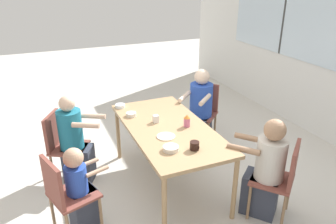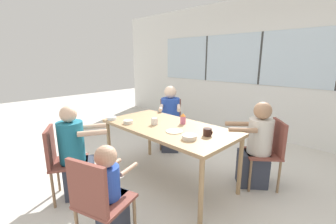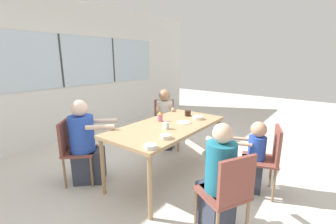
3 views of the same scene
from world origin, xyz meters
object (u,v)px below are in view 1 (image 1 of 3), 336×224
Objects in this scene: chair_for_man_teal_shirt at (61,141)px; bowl_cereal at (131,114)px; chair_for_man_blue_shirt at (204,107)px; person_man_blue_shirt at (200,112)px; milk_carton_small at (156,119)px; chair_for_toddler at (64,192)px; person_toddler at (80,192)px; bowl_fruit at (171,148)px; sippy_cup at (187,121)px; person_man_teal_shirt at (75,143)px; bowl_white_shallow at (120,106)px; chair_for_woman_green_shirt at (282,175)px; person_woman_green_shirt at (265,172)px; coffee_mug at (195,146)px.

chair_for_man_teal_shirt reaches higher than bowl_cereal.
person_man_blue_shirt reaches higher than chair_for_man_blue_shirt.
chair_for_man_teal_shirt is 1.17m from milk_carton_small.
chair_for_man_blue_shirt is at bearing 124.52° from milk_carton_small.
person_toddler reaches higher than chair_for_toddler.
person_toddler is at bearing -99.30° from bowl_fruit.
bowl_fruit is (0.42, -0.38, -0.05)m from sippy_cup.
chair_for_man_teal_shirt is 1.00× the size of chair_for_toddler.
person_man_teal_shirt is 7.76× the size of sippy_cup.
person_toddler is 7.26× the size of bowl_white_shallow.
bowl_cereal is 0.95m from bowl_fruit.
bowl_white_shallow is at bearing -156.38° from milk_carton_small.
sippy_cup reaches higher than bowl_cereal.
chair_for_man_blue_shirt is at bearing 128.22° from person_man_teal_shirt.
person_man_teal_shirt is at bearing 156.27° from person_toddler.
bowl_cereal is (0.16, 0.83, 0.28)m from chair_for_man_teal_shirt.
chair_for_toddler is (1.27, -2.16, 0.00)m from chair_for_man_blue_shirt.
bowl_fruit is (-0.48, -1.01, 0.28)m from chair_for_woman_green_shirt.
person_woman_green_shirt is 0.80m from coffee_mug.
person_man_teal_shirt is (0.08, 0.14, -0.02)m from chair_for_man_teal_shirt.
person_man_blue_shirt reaches higher than chair_for_toddler.
bowl_white_shallow is (-1.33, -0.39, -0.02)m from coffee_mug.
person_woman_green_shirt is 7.74× the size of sippy_cup.
person_man_blue_shirt is 8.99× the size of bowl_white_shallow.
person_man_blue_shirt is 1.20m from bowl_white_shallow.
sippy_cup is 1.65× the size of milk_carton_small.
bowl_fruit is at bearing 97.93° from chair_for_man_blue_shirt.
person_woman_green_shirt reaches higher than milk_carton_small.
chair_for_woman_green_shirt is 1.00× the size of chair_for_man_blue_shirt.
chair_for_man_blue_shirt reaches higher than bowl_white_shallow.
bowl_white_shallow is (0.11, -1.29, 0.28)m from chair_for_man_blue_shirt.
chair_for_man_blue_shirt is 0.76× the size of person_man_blue_shirt.
bowl_white_shallow is (-0.84, -0.55, -0.05)m from sippy_cup.
chair_for_man_teal_shirt is at bearing -101.16° from bowl_cereal.
chair_for_toddler is at bearing -63.43° from milk_carton_small.
coffee_mug is (0.22, 1.11, 0.37)m from person_toddler.
chair_for_woman_green_shirt is 0.79× the size of person_woman_green_shirt.
chair_for_woman_green_shirt is 2.12m from bowl_white_shallow.
person_man_blue_shirt is at bearing 122.60° from chair_for_man_teal_shirt.
person_toddler reaches higher than bowl_cereal.
chair_for_woman_green_shirt is 1.15m from sippy_cup.
person_man_teal_shirt reaches higher than sippy_cup.
person_toddler is at bearing 31.87° from chair_for_man_teal_shirt.
coffee_mug is at bearing 112.51° from chair_for_woman_green_shirt.
bowl_fruit is at bearing -42.00° from sippy_cup.
chair_for_toddler is 1.28m from bowl_cereal.
person_woman_green_shirt is 11.02× the size of coffee_mug.
person_man_teal_shirt reaches higher than person_woman_green_shirt.
bowl_fruit is at bearing 62.33° from person_toddler.
sippy_cup is (-0.28, 1.27, 0.40)m from person_toddler.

